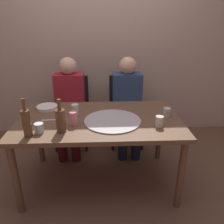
# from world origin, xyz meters

# --- Properties ---
(ground_plane) EXTENTS (8.00, 8.00, 0.00)m
(ground_plane) POSITION_xyz_m (0.00, 0.00, 0.00)
(ground_plane) COLOR brown
(back_wall) EXTENTS (6.00, 0.10, 2.60)m
(back_wall) POSITION_xyz_m (0.00, 1.24, 1.30)
(back_wall) COLOR #BCA893
(back_wall) RESTS_ON ground_plane
(dining_table) EXTENTS (1.52, 0.89, 0.73)m
(dining_table) POSITION_xyz_m (0.00, 0.00, 0.65)
(dining_table) COLOR brown
(dining_table) RESTS_ON ground_plane
(pizza_tray) EXTENTS (0.52, 0.52, 0.01)m
(pizza_tray) POSITION_xyz_m (0.12, -0.08, 0.73)
(pizza_tray) COLOR #ADADB2
(pizza_tray) RESTS_ON dining_table
(wine_bottle) EXTENTS (0.07, 0.07, 0.32)m
(wine_bottle) POSITION_xyz_m (-0.56, -0.33, 0.85)
(wine_bottle) COLOR brown
(wine_bottle) RESTS_ON dining_table
(beer_bottle) EXTENTS (0.08, 0.08, 0.28)m
(beer_bottle) POSITION_xyz_m (-0.31, -0.26, 0.83)
(beer_bottle) COLOR brown
(beer_bottle) RESTS_ON dining_table
(tumbler_near) EXTENTS (0.07, 0.07, 0.10)m
(tumbler_near) POSITION_xyz_m (-0.23, 0.09, 0.78)
(tumbler_near) COLOR beige
(tumbler_near) RESTS_ON dining_table
(tumbler_far) EXTENTS (0.07, 0.07, 0.08)m
(tumbler_far) POSITION_xyz_m (-0.49, -0.27, 0.77)
(tumbler_far) COLOR silver
(tumbler_far) RESTS_ON dining_table
(wine_glass) EXTENTS (0.07, 0.07, 0.10)m
(wine_glass) POSITION_xyz_m (0.52, -0.20, 0.77)
(wine_glass) COLOR beige
(wine_glass) RESTS_ON dining_table
(short_glass) EXTENTS (0.07, 0.07, 0.08)m
(short_glass) POSITION_xyz_m (0.64, 0.01, 0.77)
(short_glass) COLOR #B7C6BC
(short_glass) RESTS_ON dining_table
(soda_can) EXTENTS (0.07, 0.07, 0.12)m
(soda_can) POSITION_xyz_m (-0.22, -0.14, 0.79)
(soda_can) COLOR pink
(soda_can) RESTS_ON dining_table
(plate_stack) EXTENTS (0.21, 0.21, 0.03)m
(plate_stack) POSITION_xyz_m (-0.54, 0.26, 0.74)
(plate_stack) COLOR white
(plate_stack) RESTS_ON dining_table
(table_knife) EXTENTS (0.22, 0.04, 0.01)m
(table_knife) POSITION_xyz_m (-0.42, -0.03, 0.73)
(table_knife) COLOR #B7B7BC
(table_knife) RESTS_ON dining_table
(chair_left) EXTENTS (0.44, 0.44, 0.90)m
(chair_left) POSITION_xyz_m (-0.37, 0.84, 0.51)
(chair_left) COLOR black
(chair_left) RESTS_ON ground_plane
(chair_right) EXTENTS (0.44, 0.44, 0.90)m
(chair_right) POSITION_xyz_m (0.35, 0.84, 0.51)
(chair_right) COLOR black
(chair_right) RESTS_ON ground_plane
(guest_in_sweater) EXTENTS (0.36, 0.56, 1.17)m
(guest_in_sweater) POSITION_xyz_m (-0.37, 0.69, 0.64)
(guest_in_sweater) COLOR maroon
(guest_in_sweater) RESTS_ON ground_plane
(guest_in_beanie) EXTENTS (0.36, 0.56, 1.17)m
(guest_in_beanie) POSITION_xyz_m (0.35, 0.69, 0.64)
(guest_in_beanie) COLOR navy
(guest_in_beanie) RESTS_ON ground_plane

